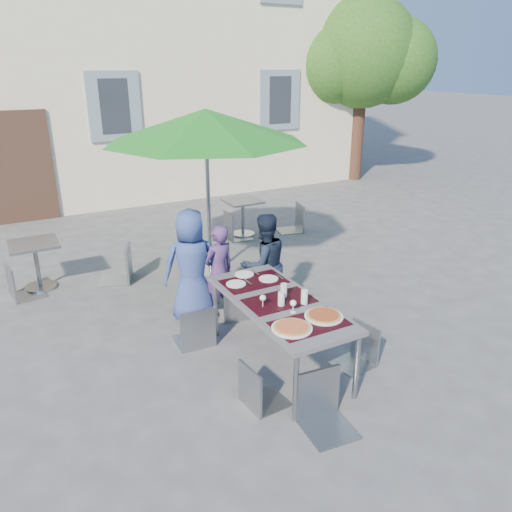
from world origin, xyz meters
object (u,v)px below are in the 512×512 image
dining_table (279,306)px  chair_5 (326,370)px  pizza_near_left (292,327)px  bg_chair_r_0 (119,241)px  chair_0 (194,303)px  chair_1 (236,282)px  bg_chair_l_0 (15,262)px  child_0 (192,266)px  child_1 (219,272)px  chair_3 (258,361)px  patio_umbrella (206,127)px  cafe_table_0 (36,259)px  chair_2 (269,280)px  bg_chair_l_1 (233,209)px  pizza_near_right (324,316)px  bg_chair_r_1 (295,201)px  cafe_table_1 (243,213)px  chair_4 (361,323)px  child_2 (264,264)px

dining_table → chair_5: size_ratio=1.91×
pizza_near_left → bg_chair_r_0: size_ratio=0.37×
chair_0 → chair_1: bearing=27.3°
bg_chair_l_0 → chair_5: bearing=-62.3°
child_0 → bg_chair_r_0: bearing=-57.8°
child_1 → chair_3: bearing=63.9°
patio_umbrella → bg_chair_r_0: bearing=158.6°
child_0 → cafe_table_0: 2.52m
chair_5 → bg_chair_r_0: size_ratio=0.93×
chair_2 → bg_chair_r_0: size_ratio=0.82×
bg_chair_l_1 → pizza_near_right: bearing=-105.0°
bg_chair_l_1 → patio_umbrella: bearing=-127.5°
pizza_near_left → bg_chair_r_1: size_ratio=0.38×
child_1 → cafe_table_1: (1.72, 2.73, -0.17)m
chair_5 → bg_chair_l_0: 4.64m
chair_3 → cafe_table_1: bearing=64.6°
bg_chair_l_0 → bg_chair_l_1: (3.68, 0.83, 0.03)m
chair_4 → cafe_table_1: size_ratio=1.25×
cafe_table_0 → bg_chair_r_1: bearing=6.2°
chair_4 → chair_0: bearing=140.5°
child_2 → bg_chair_r_1: size_ratio=1.31×
chair_0 → cafe_table_0: chair_0 is taller
chair_5 → cafe_table_1: size_ratio=1.43×
pizza_near_right → chair_4: 0.65m
dining_table → chair_2: chair_2 is taller
bg_chair_l_0 → chair_2: bearing=-37.0°
child_0 → child_2: bearing=179.5°
bg_chair_l_1 → child_2: bearing=-108.4°
chair_3 → bg_chair_r_0: (-0.37, 3.54, 0.12)m
cafe_table_1 → bg_chair_l_1: (-0.25, -0.13, 0.13)m
child_1 → bg_chair_l_0: size_ratio=1.32×
cafe_table_1 → chair_5: bearing=-109.3°
child_2 → chair_5: child_2 is taller
chair_0 → bg_chair_r_0: bearing=96.6°
chair_2 → cafe_table_0: chair_2 is taller
dining_table → bg_chair_r_1: 4.63m
bg_chair_r_0 → chair_2: bearing=-55.8°
child_1 → chair_5: size_ratio=1.25×
child_2 → bg_chair_l_0: 3.38m
pizza_near_right → chair_2: 1.57m
chair_5 → patio_umbrella: (0.46, 3.56, 1.65)m
child_2 → bg_chair_l_0: child_2 is taller
pizza_near_right → chair_4: size_ratio=0.44×
cafe_table_1 → chair_0: bearing=-124.8°
pizza_near_right → pizza_near_left: bearing=-173.0°
patio_umbrella → pizza_near_right: bearing=-92.4°
dining_table → pizza_near_left: (-0.20, -0.56, 0.07)m
pizza_near_left → cafe_table_1: size_ratio=0.56×
chair_2 → chair_4: bearing=-77.5°
chair_4 → cafe_table_0: (-2.80, 3.70, -0.03)m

